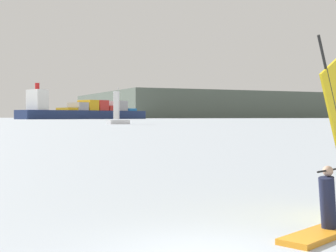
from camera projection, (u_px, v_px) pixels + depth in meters
cargo_ship at (84, 111)px, 486.88m from camera, size 125.19×105.11×32.88m
distant_headland at (330, 108)px, 1078.03m from camera, size 1101.46×648.18×43.58m
small_sailboat at (118, 121)px, 160.73m from camera, size 7.72×6.50×12.02m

